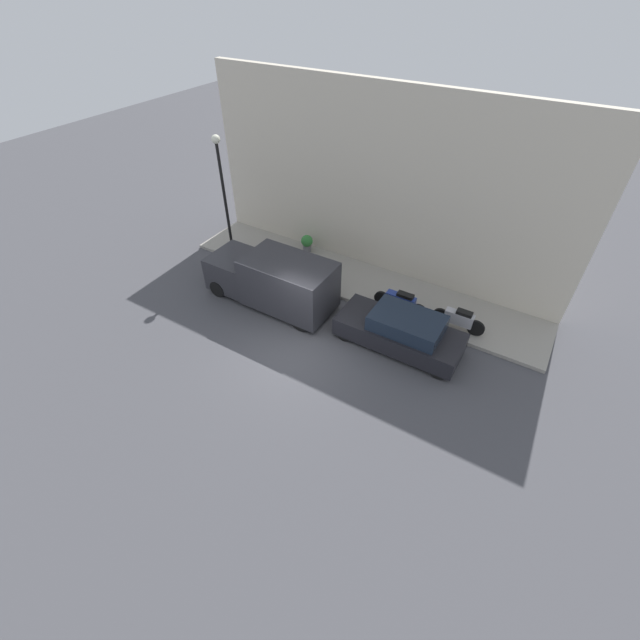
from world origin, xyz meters
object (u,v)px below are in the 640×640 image
motorcycle_blue (401,301)px  streetlamp (222,182)px  parked_car (401,331)px  scooter_silver (459,319)px  delivery_van (272,279)px  potted_plant (307,242)px

motorcycle_blue → streetlamp: 8.47m
parked_car → scooter_silver: size_ratio=2.29×
delivery_van → streetlamp: size_ratio=0.99×
delivery_van → potted_plant: bearing=12.1°
scooter_silver → streetlamp: bearing=91.7°
delivery_van → streetlamp: (1.68, 3.46, 2.42)m
delivery_van → potted_plant: size_ratio=6.58×
delivery_van → motorcycle_blue: (1.82, -4.51, -0.44)m
streetlamp → motorcycle_blue: bearing=-89.0°
motorcycle_blue → streetlamp: (-0.14, 7.97, 2.85)m
parked_car → motorcycle_blue: 1.71m
scooter_silver → potted_plant: size_ratio=2.43×
delivery_van → parked_car: bearing=-87.2°
potted_plant → delivery_van: bearing=-167.9°
motorcycle_blue → scooter_silver: size_ratio=1.11×
motorcycle_blue → streetlamp: streetlamp is taller
parked_car → potted_plant: parked_car is taller
parked_car → motorcycle_blue: size_ratio=2.06×
parked_car → scooter_silver: (1.73, -1.47, -0.06)m
parked_car → delivery_van: 5.21m
parked_car → delivery_van: size_ratio=0.84×
streetlamp → potted_plant: 4.39m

